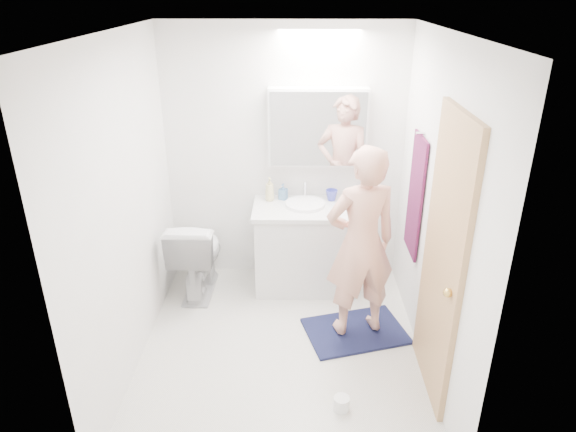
{
  "coord_description": "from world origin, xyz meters",
  "views": [
    {
      "loc": [
        0.11,
        -3.33,
        2.67
      ],
      "look_at": [
        0.05,
        0.25,
        1.05
      ],
      "focal_mm": 32.13,
      "sensor_mm": 36.0,
      "label": 1
    }
  ],
  "objects_px": {
    "toothbrush_cup": "(332,195)",
    "soap_bottle_b": "(283,192)",
    "vanity_cabinet": "(305,249)",
    "medicine_cabinet": "(318,127)",
    "toilet_paper_roll": "(341,403)",
    "toilet": "(197,254)",
    "person": "(361,244)",
    "soap_bottle_a": "(270,189)"
  },
  "relations": [
    {
      "from": "vanity_cabinet",
      "to": "toilet",
      "type": "bearing_deg",
      "value": -173.42
    },
    {
      "from": "person",
      "to": "toilet_paper_roll",
      "type": "relative_size",
      "value": 14.35
    },
    {
      "from": "medicine_cabinet",
      "to": "toilet_paper_roll",
      "type": "height_order",
      "value": "medicine_cabinet"
    },
    {
      "from": "person",
      "to": "toothbrush_cup",
      "type": "distance_m",
      "value": 0.93
    },
    {
      "from": "person",
      "to": "soap_bottle_b",
      "type": "bearing_deg",
      "value": -72.21
    },
    {
      "from": "soap_bottle_a",
      "to": "person",
      "type": "bearing_deg",
      "value": -50.32
    },
    {
      "from": "person",
      "to": "vanity_cabinet",
      "type": "bearing_deg",
      "value": -76.9
    },
    {
      "from": "medicine_cabinet",
      "to": "soap_bottle_b",
      "type": "height_order",
      "value": "medicine_cabinet"
    },
    {
      "from": "toilet_paper_roll",
      "to": "toothbrush_cup",
      "type": "bearing_deg",
      "value": 89.61
    },
    {
      "from": "vanity_cabinet",
      "to": "soap_bottle_a",
      "type": "distance_m",
      "value": 0.65
    },
    {
      "from": "toothbrush_cup",
      "to": "soap_bottle_a",
      "type": "bearing_deg",
      "value": -179.01
    },
    {
      "from": "soap_bottle_a",
      "to": "toilet_paper_roll",
      "type": "distance_m",
      "value": 2.05
    },
    {
      "from": "vanity_cabinet",
      "to": "person",
      "type": "xyz_separation_m",
      "value": [
        0.42,
        -0.75,
        0.45
      ]
    },
    {
      "from": "soap_bottle_a",
      "to": "toilet_paper_roll",
      "type": "height_order",
      "value": "soap_bottle_a"
    },
    {
      "from": "vanity_cabinet",
      "to": "soap_bottle_b",
      "type": "distance_m",
      "value": 0.57
    },
    {
      "from": "soap_bottle_b",
      "to": "toilet",
      "type": "bearing_deg",
      "value": -159.56
    },
    {
      "from": "soap_bottle_b",
      "to": "toothbrush_cup",
      "type": "xyz_separation_m",
      "value": [
        0.45,
        -0.02,
        -0.02
      ]
    },
    {
      "from": "toilet_paper_roll",
      "to": "medicine_cabinet",
      "type": "bearing_deg",
      "value": 94.09
    },
    {
      "from": "toilet",
      "to": "person",
      "type": "relative_size",
      "value": 0.49
    },
    {
      "from": "toilet_paper_roll",
      "to": "soap_bottle_b",
      "type": "bearing_deg",
      "value": 103.81
    },
    {
      "from": "medicine_cabinet",
      "to": "person",
      "type": "relative_size",
      "value": 0.56
    },
    {
      "from": "soap_bottle_a",
      "to": "soap_bottle_b",
      "type": "bearing_deg",
      "value": 13.55
    },
    {
      "from": "soap_bottle_b",
      "to": "toilet_paper_roll",
      "type": "distance_m",
      "value": 2.03
    },
    {
      "from": "soap_bottle_a",
      "to": "toilet_paper_roll",
      "type": "xyz_separation_m",
      "value": [
        0.56,
        -1.76,
        -0.88
      ]
    },
    {
      "from": "person",
      "to": "toothbrush_cup",
      "type": "xyz_separation_m",
      "value": [
        -0.17,
        0.91,
        0.03
      ]
    },
    {
      "from": "toothbrush_cup",
      "to": "toilet_paper_roll",
      "type": "relative_size",
      "value": 1.01
    },
    {
      "from": "soap_bottle_b",
      "to": "vanity_cabinet",
      "type": "bearing_deg",
      "value": -41.26
    },
    {
      "from": "toothbrush_cup",
      "to": "soap_bottle_b",
      "type": "bearing_deg",
      "value": 177.47
    },
    {
      "from": "vanity_cabinet",
      "to": "toothbrush_cup",
      "type": "height_order",
      "value": "toothbrush_cup"
    },
    {
      "from": "toothbrush_cup",
      "to": "toilet",
      "type": "bearing_deg",
      "value": -167.53
    },
    {
      "from": "toilet",
      "to": "soap_bottle_a",
      "type": "bearing_deg",
      "value": -156.93
    },
    {
      "from": "medicine_cabinet",
      "to": "person",
      "type": "bearing_deg",
      "value": -71.93
    },
    {
      "from": "person",
      "to": "soap_bottle_b",
      "type": "xyz_separation_m",
      "value": [
        -0.62,
        0.93,
        0.06
      ]
    },
    {
      "from": "toilet",
      "to": "vanity_cabinet",
      "type": "bearing_deg",
      "value": -172.02
    },
    {
      "from": "soap_bottle_a",
      "to": "soap_bottle_b",
      "type": "relative_size",
      "value": 1.47
    },
    {
      "from": "medicine_cabinet",
      "to": "soap_bottle_b",
      "type": "xyz_separation_m",
      "value": [
        -0.31,
        -0.03,
        -0.6
      ]
    },
    {
      "from": "vanity_cabinet",
      "to": "medicine_cabinet",
      "type": "distance_m",
      "value": 1.13
    },
    {
      "from": "person",
      "to": "soap_bottle_b",
      "type": "relative_size",
      "value": 10.42
    },
    {
      "from": "vanity_cabinet",
      "to": "toilet",
      "type": "xyz_separation_m",
      "value": [
        -1.0,
        -0.11,
        -0.01
      ]
    },
    {
      "from": "soap_bottle_b",
      "to": "medicine_cabinet",
      "type": "bearing_deg",
      "value": 5.53
    },
    {
      "from": "person",
      "to": "soap_bottle_a",
      "type": "relative_size",
      "value": 7.08
    },
    {
      "from": "vanity_cabinet",
      "to": "toilet",
      "type": "distance_m",
      "value": 1.0
    }
  ]
}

